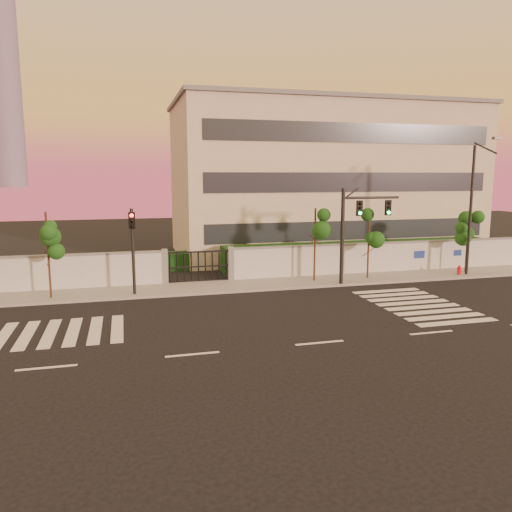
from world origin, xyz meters
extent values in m
plane|color=black|center=(0.00, 0.00, 0.00)|extent=(120.00, 120.00, 0.00)
cube|color=gray|center=(0.00, 10.50, 0.07)|extent=(60.00, 3.00, 0.15)
cube|color=silver|center=(14.50, 12.00, 1.00)|extent=(31.00, 0.30, 2.00)
cube|color=slate|center=(14.50, 12.00, 2.06)|extent=(31.00, 0.36, 0.12)
cube|color=slate|center=(-5.00, 12.00, 1.10)|extent=(0.35, 0.35, 2.20)
cube|color=slate|center=(-1.00, 12.00, 1.10)|extent=(0.35, 0.35, 2.20)
cube|color=black|center=(9.00, 14.50, 0.90)|extent=(20.00, 2.00, 1.80)
cube|color=black|center=(-3.00, 17.00, 0.60)|extent=(6.00, 1.50, 1.20)
cube|color=beige|center=(9.00, 22.00, 6.00)|extent=(24.00, 12.00, 12.00)
cube|color=#262D38|center=(9.00, 15.98, 2.50)|extent=(22.00, 0.08, 1.40)
cube|color=#262D38|center=(9.00, 15.98, 6.00)|extent=(22.00, 0.08, 1.40)
cube|color=#262D38|center=(9.00, 15.98, 9.50)|extent=(22.00, 0.08, 1.40)
cube|color=slate|center=(9.00, 22.00, 12.10)|extent=(24.40, 12.40, 0.30)
cylinder|color=slate|center=(-65.00, 280.00, 55.00)|extent=(16.00, 16.00, 110.00)
cube|color=silver|center=(-12.20, 4.00, 0.01)|extent=(0.50, 4.00, 0.02)
cube|color=silver|center=(-11.30, 4.00, 0.01)|extent=(0.50, 4.00, 0.02)
cube|color=silver|center=(-10.40, 4.00, 0.01)|extent=(0.50, 4.00, 0.02)
cube|color=silver|center=(-9.50, 4.00, 0.01)|extent=(0.50, 4.00, 0.02)
cube|color=silver|center=(-8.60, 4.00, 0.01)|extent=(0.50, 4.00, 0.02)
cube|color=silver|center=(-7.70, 4.00, 0.01)|extent=(0.50, 4.00, 0.02)
cube|color=silver|center=(7.00, 1.00, 0.01)|extent=(4.00, 0.50, 0.02)
cube|color=silver|center=(7.00, 1.90, 0.01)|extent=(4.00, 0.50, 0.02)
cube|color=silver|center=(7.00, 2.80, 0.01)|extent=(4.00, 0.50, 0.02)
cube|color=silver|center=(7.00, 3.70, 0.01)|extent=(4.00, 0.50, 0.02)
cube|color=silver|center=(7.00, 4.60, 0.01)|extent=(4.00, 0.50, 0.02)
cube|color=silver|center=(7.00, 5.50, 0.01)|extent=(4.00, 0.50, 0.02)
cube|color=silver|center=(7.00, 6.40, 0.01)|extent=(4.00, 0.50, 0.02)
cube|color=silver|center=(7.00, 7.30, 0.01)|extent=(4.00, 0.50, 0.02)
cube|color=silver|center=(-10.00, 0.00, 0.01)|extent=(2.00, 0.15, 0.01)
cube|color=silver|center=(-5.00, 0.00, 0.01)|extent=(2.00, 0.15, 0.01)
cube|color=silver|center=(0.00, 0.00, 0.01)|extent=(2.00, 0.15, 0.01)
cube|color=silver|center=(5.00, 0.00, 0.01)|extent=(2.00, 0.15, 0.01)
cylinder|color=#382314|center=(-11.11, 9.96, 2.33)|extent=(0.12, 0.12, 4.66)
sphere|color=#174614|center=(-11.11, 9.96, 3.72)|extent=(1.06, 1.06, 1.06)
sphere|color=#174614|center=(-10.77, 10.16, 3.03)|extent=(0.81, 0.81, 0.81)
sphere|color=#174614|center=(-11.40, 9.82, 3.26)|extent=(0.77, 0.77, 0.77)
cylinder|color=#382314|center=(3.86, 10.41, 2.28)|extent=(0.12, 0.12, 4.57)
sphere|color=#174614|center=(3.86, 10.41, 3.65)|extent=(1.09, 1.09, 1.09)
sphere|color=#174614|center=(4.20, 10.60, 2.97)|extent=(0.83, 0.83, 0.83)
sphere|color=#174614|center=(3.56, 10.26, 3.20)|extent=(0.79, 0.79, 0.79)
cylinder|color=#382314|center=(7.40, 10.34, 2.19)|extent=(0.11, 0.11, 4.37)
sphere|color=#174614|center=(7.40, 10.34, 3.50)|extent=(1.03, 1.03, 1.03)
sphere|color=#174614|center=(7.72, 10.53, 2.84)|extent=(0.79, 0.79, 0.79)
sphere|color=#174614|center=(7.12, 10.20, 3.06)|extent=(0.75, 0.75, 0.75)
cylinder|color=#382314|center=(14.59, 10.41, 2.11)|extent=(0.12, 0.12, 4.21)
sphere|color=#174614|center=(14.59, 10.41, 3.37)|extent=(1.06, 1.06, 1.06)
sphere|color=#174614|center=(14.93, 10.60, 2.74)|extent=(0.81, 0.81, 0.81)
sphere|color=#174614|center=(14.30, 10.26, 2.95)|extent=(0.77, 0.77, 0.77)
cylinder|color=black|center=(5.07, 9.18, 2.88)|extent=(0.22, 0.22, 5.76)
cylinder|color=black|center=(6.83, 9.18, 5.20)|extent=(3.53, 0.28, 0.15)
cube|color=black|center=(6.09, 9.13, 4.60)|extent=(0.33, 0.17, 0.84)
sphere|color=#0CF259|center=(6.09, 9.02, 4.34)|extent=(0.19, 0.19, 0.19)
cube|color=black|center=(7.95, 9.13, 4.60)|extent=(0.33, 0.17, 0.84)
sphere|color=#0CF259|center=(7.95, 9.02, 4.34)|extent=(0.19, 0.19, 0.19)
cylinder|color=black|center=(-6.84, 9.63, 2.39)|extent=(0.17, 0.17, 4.77)
cube|color=black|center=(-6.84, 9.58, 4.14)|extent=(0.37, 0.19, 0.95)
sphere|color=red|center=(-6.84, 9.47, 4.43)|extent=(0.21, 0.21, 0.21)
cylinder|color=black|center=(14.13, 9.70, 4.17)|extent=(0.19, 0.19, 8.34)
cylinder|color=black|center=(14.13, 8.77, 8.13)|extent=(0.10, 1.99, 0.81)
cube|color=#3F3F44|center=(14.13, 7.83, 8.65)|extent=(0.52, 0.26, 0.16)
cylinder|color=red|center=(13.58, 9.70, 0.25)|extent=(0.22, 0.22, 0.51)
cylinder|color=red|center=(13.58, 9.70, 0.56)|extent=(0.28, 0.28, 0.10)
sphere|color=red|center=(13.58, 9.70, 0.67)|extent=(0.18, 0.18, 0.18)
cylinder|color=red|center=(13.58, 9.70, 0.36)|extent=(0.30, 0.17, 0.10)
camera|label=1|loc=(-7.22, -17.50, 6.52)|focal=35.00mm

